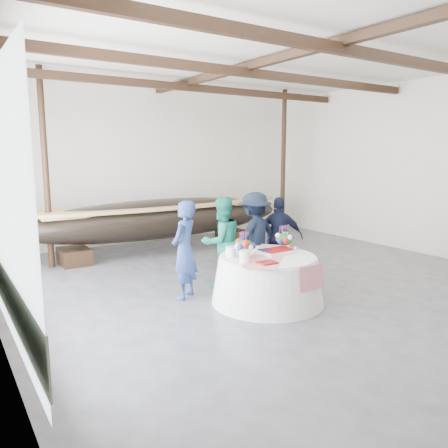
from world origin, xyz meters
TOP-DOWN VIEW (x-y plane):
  - floor at (0.00, 0.00)m, footprint 10.00×12.00m
  - wall_back at (0.00, 6.00)m, footprint 10.00×0.02m
  - wall_right at (5.00, 0.00)m, footprint 0.02×12.00m
  - ceiling at (0.00, 0.00)m, footprint 10.00×12.00m
  - pavilion_structure at (0.00, 0.77)m, footprint 9.80×11.76m
  - longboat_display at (-0.71, 4.39)m, footprint 7.58×1.52m
  - banquet_table at (-0.82, -0.22)m, footprint 1.98×1.98m
  - tabletop_items at (-0.81, -0.11)m, footprint 1.74×1.62m
  - guest_woman_blue at (-1.93, 0.79)m, footprint 0.78×0.74m
  - guest_woman_teal at (-0.99, 1.01)m, footprint 0.88×0.69m
  - guest_man_left at (-0.13, 1.07)m, footprint 1.29×0.90m
  - guest_man_right at (0.45, 0.96)m, footprint 1.05×0.94m

SIDE VIEW (x-z plane):
  - floor at x=0.00m, z-range -0.01..0.01m
  - banquet_table at x=-0.82m, z-range 0.00..0.85m
  - guest_man_right at x=0.45m, z-range 0.00..1.71m
  - guest_woman_teal at x=-0.99m, z-range 0.00..1.79m
  - guest_woman_blue at x=-1.93m, z-range 0.00..1.80m
  - longboat_display at x=-0.71m, z-range 0.20..1.62m
  - guest_man_left at x=-0.13m, z-range 0.00..1.83m
  - tabletop_items at x=-0.81m, z-range 0.80..1.20m
  - wall_back at x=0.00m, z-range 0.00..4.50m
  - wall_right at x=5.00m, z-range 0.00..4.50m
  - pavilion_structure at x=0.00m, z-range 1.75..6.25m
  - ceiling at x=0.00m, z-range 4.50..4.50m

